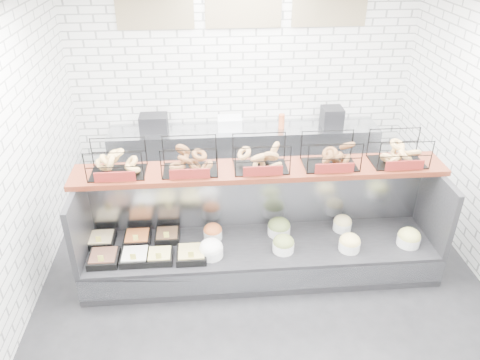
{
  "coord_description": "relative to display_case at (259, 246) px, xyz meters",
  "views": [
    {
      "loc": [
        -0.59,
        -3.95,
        3.69
      ],
      "look_at": [
        -0.23,
        0.45,
        1.16
      ],
      "focal_mm": 35.0,
      "sensor_mm": 36.0,
      "label": 1
    }
  ],
  "objects": [
    {
      "name": "ground",
      "position": [
        0.02,
        -0.34,
        -0.33
      ],
      "size": [
        5.5,
        5.5,
        0.0
      ],
      "primitive_type": "plane",
      "color": "black",
      "rests_on": "ground"
    },
    {
      "name": "room_shell",
      "position": [
        0.02,
        0.26,
        1.73
      ],
      "size": [
        5.02,
        5.51,
        3.01
      ],
      "color": "white",
      "rests_on": "ground"
    },
    {
      "name": "display_case",
      "position": [
        0.0,
        0.0,
        0.0
      ],
      "size": [
        4.0,
        0.9,
        1.2
      ],
      "color": "black",
      "rests_on": "ground"
    },
    {
      "name": "bagel_shelf",
      "position": [
        0.02,
        0.18,
        1.05
      ],
      "size": [
        4.1,
        0.5,
        0.4
      ],
      "color": "#4C1B10",
      "rests_on": "display_case"
    },
    {
      "name": "prep_counter",
      "position": [
        0.02,
        2.09,
        0.14
      ],
      "size": [
        4.0,
        0.6,
        1.2
      ],
      "color": "#93969B",
      "rests_on": "ground"
    }
  ]
}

